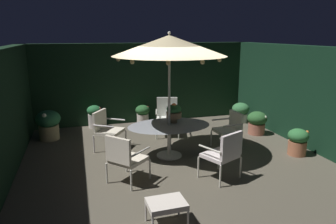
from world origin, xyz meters
name	(u,v)px	position (x,y,z in m)	size (l,w,h in m)	color
ground_plane	(173,157)	(0.00, 0.00, -0.01)	(7.22, 6.75, 0.02)	brown
hedge_backdrop_rear	(143,83)	(0.00, 3.23, 1.24)	(7.22, 0.30, 2.47)	black
hedge_backdrop_left	(0,115)	(-3.46, 0.00, 1.24)	(0.30, 6.75, 2.47)	black
hedge_backdrop_right	(304,96)	(3.46, 0.00, 1.24)	(0.30, 6.75, 2.47)	black
patio_dining_table	(169,130)	(-0.07, 0.05, 0.63)	(1.89, 1.29, 0.75)	beige
patio_umbrella	(169,46)	(-0.07, 0.05, 2.50)	(2.47, 2.47, 2.80)	silver
centerpiece_planter	(174,112)	(0.09, 0.20, 1.01)	(0.35, 0.35, 0.46)	#7E6547
patio_chair_north	(230,127)	(1.51, 0.15, 0.53)	(0.59, 0.63, 0.90)	silver
patio_chair_northeast	(167,115)	(0.33, 1.61, 0.57)	(0.76, 0.77, 1.02)	beige
patio_chair_east	(106,127)	(-1.41, 0.91, 0.56)	(0.83, 0.85, 0.96)	silver
patio_chair_southeast	(125,156)	(-1.25, -1.02, 0.54)	(0.86, 0.86, 0.96)	silver
patio_chair_south	(224,152)	(0.60, -1.39, 0.56)	(0.82, 0.79, 0.97)	beige
ottoman_footrest	(166,205)	(-0.87, -2.53, 0.34)	(0.57, 0.44, 0.39)	beige
potted_plant_right_far	(298,141)	(2.82, -0.70, 0.33)	(0.47, 0.47, 0.63)	#AD6745
potted_plant_right_near	(241,112)	(2.93, 2.18, 0.34)	(0.54, 0.54, 0.62)	beige
potted_plant_left_near	(143,114)	(-0.11, 2.84, 0.33)	(0.44, 0.44, 0.60)	beige
potted_plant_back_left	(48,124)	(-2.81, 2.06, 0.44)	(0.64, 0.64, 0.79)	tan
potted_plant_back_center	(257,122)	(2.77, 0.95, 0.35)	(0.55, 0.55, 0.64)	#A8614B
potted_plant_front_corner	(94,116)	(-1.57, 2.87, 0.36)	(0.43, 0.43, 0.67)	beige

